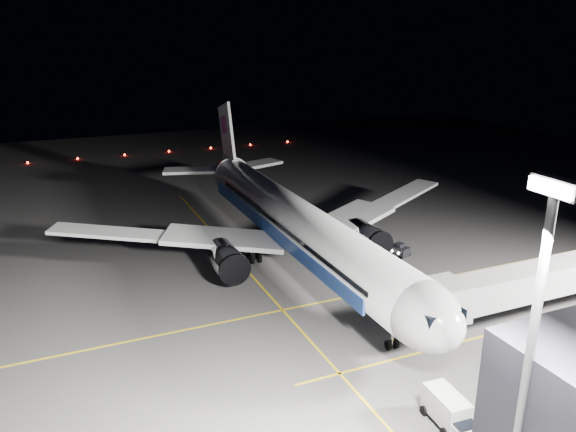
% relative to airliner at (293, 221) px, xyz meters
% --- Properties ---
extents(ground, '(200.00, 200.00, 0.00)m').
position_rel_airliner_xyz_m(ground, '(1.08, 0.00, -5.16)').
color(ground, '#4C4C4F').
rests_on(ground, ground).
extents(guide_line_main, '(0.25, 80.00, 0.01)m').
position_rel_airliner_xyz_m(guide_line_main, '(11.08, 0.00, -5.16)').
color(guide_line_main, gold).
rests_on(guide_line_main, ground).
extents(guide_line_cross, '(70.00, 0.25, 0.01)m').
position_rel_airliner_xyz_m(guide_line_cross, '(1.08, -6.00, -5.16)').
color(guide_line_cross, gold).
rests_on(guide_line_cross, ground).
extents(guide_line_side, '(0.25, 40.00, 0.01)m').
position_rel_airliner_xyz_m(guide_line_side, '(23.08, 10.00, -5.16)').
color(guide_line_side, gold).
rests_on(guide_line_side, ground).
extents(airliner, '(61.48, 54.22, 16.64)m').
position_rel_airliner_xyz_m(airliner, '(0.00, 0.00, 0.00)').
color(airliner, silver).
rests_on(airliner, ground).
extents(jet_bridge, '(3.60, 34.40, 6.30)m').
position_rel_airliner_xyz_m(jet_bridge, '(23.08, 18.06, -0.58)').
color(jet_bridge, '#B2B2B7').
rests_on(jet_bridge, ground).
extents(floodlight_mast_south, '(2.40, 0.67, 20.70)m').
position_rel_airliner_xyz_m(floodlight_mast_south, '(41.08, -6.01, 7.21)').
color(floodlight_mast_south, '#59595E').
rests_on(floodlight_mast_south, ground).
extents(taxiway_lights, '(0.44, 60.44, 0.44)m').
position_rel_airliner_xyz_m(taxiway_lights, '(-70.92, 0.00, -4.94)').
color(taxiway_lights, '#FF140A').
rests_on(taxiway_lights, ground).
extents(service_truck, '(4.79, 2.33, 2.39)m').
position_rel_airliner_xyz_m(service_truck, '(31.86, -2.03, -3.89)').
color(service_truck, silver).
rests_on(service_truck, ground).
extents(baggage_tug, '(2.82, 2.52, 1.71)m').
position_rel_airliner_xyz_m(baggage_tug, '(3.65, 12.86, -4.38)').
color(baggage_tug, black).
rests_on(baggage_tug, ground).
extents(safety_cone_a, '(0.44, 0.44, 0.66)m').
position_rel_airliner_xyz_m(safety_cone_a, '(-6.63, 4.10, -4.84)').
color(safety_cone_a, '#ED4C0A').
rests_on(safety_cone_a, ground).
extents(safety_cone_b, '(0.38, 0.38, 0.57)m').
position_rel_airliner_xyz_m(safety_cone_b, '(7.08, 10.01, -4.88)').
color(safety_cone_b, '#ED4C0A').
rests_on(safety_cone_b, ground).
extents(safety_cone_c, '(0.43, 0.43, 0.65)m').
position_rel_airliner_xyz_m(safety_cone_c, '(5.88, 6.24, -4.84)').
color(safety_cone_c, '#ED4C0A').
rests_on(safety_cone_c, ground).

